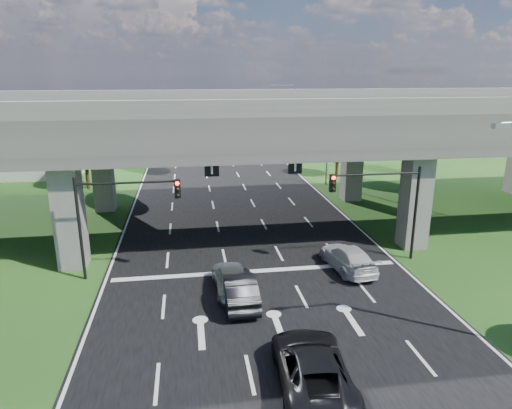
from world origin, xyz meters
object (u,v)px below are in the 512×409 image
object	(u,v)px
streetlight_beyond	(290,115)
car_trailing	(312,367)
signal_right	(384,197)
car_dark	(239,288)
car_white	(348,258)
streetlight_far	(324,129)
signal_left	(118,208)
car_silver	(232,278)

from	to	relation	value
streetlight_beyond	car_trailing	distance (m)	48.27
signal_right	car_dark	distance (m)	10.76
signal_right	car_trailing	xyz separation A→B (m)	(-7.39, -10.97, -3.36)
car_dark	car_trailing	distance (m)	7.20
signal_right	car_trailing	size ratio (longest dim) A/B	1.05
signal_right	streetlight_beyond	distance (m)	36.17
streetlight_beyond	car_white	distance (m)	37.64
car_dark	streetlight_beyond	bearing A→B (deg)	-107.49
streetlight_far	streetlight_beyond	bearing A→B (deg)	90.00
signal_left	streetlight_beyond	size ratio (longest dim) A/B	0.60
signal_right	car_white	size ratio (longest dim) A/B	1.21
car_white	car_silver	bearing A→B (deg)	7.83
streetlight_beyond	car_dark	size ratio (longest dim) A/B	2.14
streetlight_far	streetlight_beyond	xyz separation A→B (m)	(0.00, 16.00, 0.00)
car_white	signal_right	bearing A→B (deg)	-165.21
signal_left	car_white	world-z (taller)	signal_left
streetlight_beyond	car_silver	bearing A→B (deg)	-107.03
car_dark	car_white	xyz separation A→B (m)	(6.96, 3.10, -0.05)
signal_left	car_dark	size ratio (longest dim) A/B	1.28
signal_right	car_trailing	distance (m)	13.65
car_dark	car_white	world-z (taller)	car_dark
signal_right	signal_left	bearing A→B (deg)	180.00
car_silver	streetlight_far	bearing A→B (deg)	-120.06
signal_right	streetlight_far	distance (m)	20.25
streetlight_far	car_dark	bearing A→B (deg)	-115.81
streetlight_beyond	car_trailing	size ratio (longest dim) A/B	1.75
car_silver	car_trailing	bearing A→B (deg)	102.70
streetlight_far	car_silver	size ratio (longest dim) A/B	2.21
signal_left	car_dark	distance (m)	8.19
car_dark	car_trailing	size ratio (longest dim) A/B	0.82
signal_right	car_white	xyz separation A→B (m)	(-2.42, -0.94, -3.44)
signal_right	streetlight_beyond	world-z (taller)	streetlight_beyond
car_white	car_trailing	bearing A→B (deg)	57.17
streetlight_beyond	car_dark	bearing A→B (deg)	-106.20
car_white	car_trailing	world-z (taller)	car_trailing
streetlight_far	car_trailing	size ratio (longest dim) A/B	1.75
streetlight_beyond	car_white	xyz separation A→B (m)	(-4.70, -37.00, -5.10)
streetlight_far	car_white	bearing A→B (deg)	-102.61
car_silver	car_white	world-z (taller)	car_silver
streetlight_far	car_white	size ratio (longest dim) A/B	2.01
car_silver	car_dark	bearing A→B (deg)	98.28
streetlight_far	car_dark	xyz separation A→B (m)	(-11.65, -24.10, -5.05)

